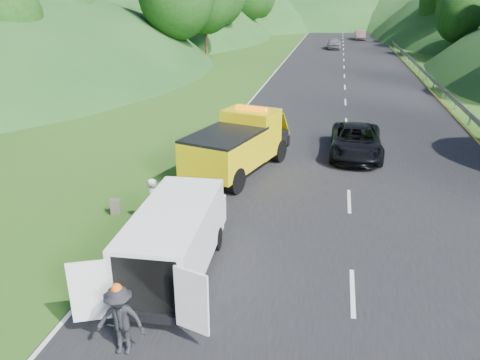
% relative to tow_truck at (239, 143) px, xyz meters
% --- Properties ---
extents(ground, '(320.00, 320.00, 0.00)m').
position_rel_tow_truck_xyz_m(ground, '(1.79, -6.36, -1.33)').
color(ground, '#38661E').
rests_on(ground, ground).
extents(road_surface, '(14.00, 200.00, 0.02)m').
position_rel_tow_truck_xyz_m(road_surface, '(4.79, 33.64, -1.32)').
color(road_surface, black).
rests_on(road_surface, ground).
extents(guardrail, '(0.06, 140.00, 1.52)m').
position_rel_tow_truck_xyz_m(guardrail, '(12.09, 46.14, -1.33)').
color(guardrail, gray).
rests_on(guardrail, ground).
extents(tree_line_left, '(14.00, 140.00, 14.00)m').
position_rel_tow_truck_xyz_m(tree_line_left, '(-17.21, 53.64, -1.33)').
color(tree_line_left, '#255619').
rests_on(tree_line_left, ground).
extents(hills_backdrop, '(201.00, 288.60, 44.00)m').
position_rel_tow_truck_xyz_m(hills_backdrop, '(8.29, 128.34, -1.33)').
color(hills_backdrop, '#2D5B23').
rests_on(hills_backdrop, ground).
extents(tow_truck, '(3.99, 6.70, 2.71)m').
position_rel_tow_truck_xyz_m(tow_truck, '(0.00, 0.00, 0.00)').
color(tow_truck, black).
rests_on(tow_truck, ground).
extents(white_van, '(3.17, 5.88, 2.05)m').
position_rel_tow_truck_xyz_m(white_van, '(-0.07, -8.33, -0.17)').
color(white_van, black).
rests_on(white_van, ground).
extents(woman, '(0.51, 0.66, 1.69)m').
position_rel_tow_truck_xyz_m(woman, '(-1.74, -5.68, -1.33)').
color(woman, silver).
rests_on(woman, ground).
extents(child, '(0.59, 0.61, 0.99)m').
position_rel_tow_truck_xyz_m(child, '(-1.24, -7.10, -1.33)').
color(child, tan).
rests_on(child, ground).
extents(worker, '(1.14, 0.72, 1.68)m').
position_rel_tow_truck_xyz_m(worker, '(-0.24, -11.62, -1.33)').
color(worker, black).
rests_on(worker, ground).
extents(suitcase, '(0.41, 0.30, 0.58)m').
position_rel_tow_truck_xyz_m(suitcase, '(-3.48, -5.13, -1.04)').
color(suitcase, brown).
rests_on(suitcase, ground).
extents(passing_suv, '(2.46, 5.25, 1.45)m').
position_rel_tow_truck_xyz_m(passing_suv, '(5.15, 3.32, -1.33)').
color(passing_suv, black).
rests_on(passing_suv, ground).
extents(dist_car_a, '(1.88, 4.67, 1.59)m').
position_rel_tow_truck_xyz_m(dist_car_a, '(3.43, 51.67, -1.33)').
color(dist_car_a, '#545258').
rests_on(dist_car_a, ground).
extents(dist_car_b, '(1.67, 4.78, 1.57)m').
position_rel_tow_truck_xyz_m(dist_car_b, '(7.65, 67.80, -1.33)').
color(dist_car_b, '#754E53').
rests_on(dist_car_b, ground).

